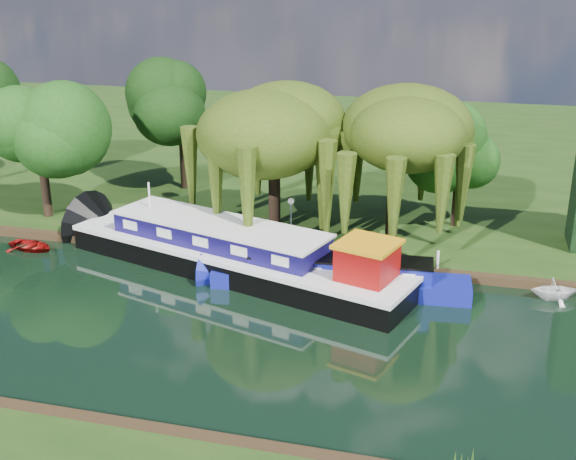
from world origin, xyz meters
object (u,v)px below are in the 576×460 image
(dutch_barge, at_px, (239,254))
(white_cruiser, at_px, (553,299))
(red_dinghy, at_px, (32,249))
(narrowboat, at_px, (340,277))

(dutch_barge, distance_m, white_cruiser, 16.14)
(dutch_barge, bearing_deg, red_dinghy, -163.14)
(narrowboat, height_order, white_cruiser, narrowboat)
(white_cruiser, bearing_deg, dutch_barge, 78.97)
(dutch_barge, height_order, white_cruiser, dutch_barge)
(narrowboat, bearing_deg, red_dinghy, 172.59)
(dutch_barge, height_order, red_dinghy, dutch_barge)
(narrowboat, bearing_deg, white_cruiser, 4.07)
(red_dinghy, bearing_deg, narrowboat, -81.88)
(narrowboat, relative_size, white_cruiser, 5.68)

